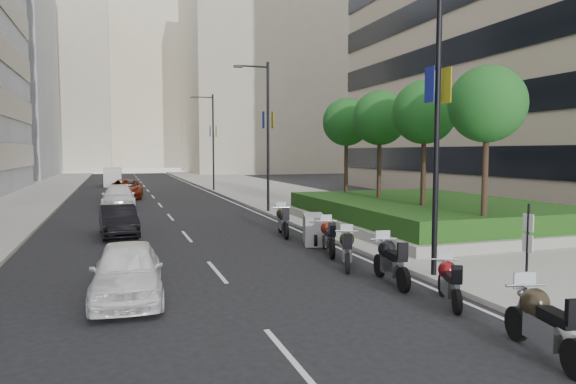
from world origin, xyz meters
name	(u,v)px	position (x,y,z in m)	size (l,w,h in m)	color
ground	(308,303)	(0.00, 0.00, 0.00)	(160.00, 160.00, 0.00)	black
sidewalk_right	(281,194)	(9.00, 30.00, 0.07)	(10.00, 100.00, 0.15)	#9E9B93
sidewalk_left	(6,202)	(-12.00, 30.00, 0.07)	(8.00, 100.00, 0.15)	#9E9B93
lane_edge	(220,197)	(3.70, 30.00, 0.01)	(0.12, 100.00, 0.01)	silver
lane_centre	(155,199)	(-1.50, 30.00, 0.01)	(0.12, 100.00, 0.01)	silver
building_cream_right	(265,73)	(22.00, 80.00, 18.00)	(28.00, 24.00, 36.00)	#B7AD93
building_cream_left	(39,83)	(-18.00, 100.00, 17.00)	(26.00, 24.00, 34.00)	#B7AD93
building_cream_centre	(141,89)	(2.00, 120.00, 19.00)	(30.00, 24.00, 38.00)	#B7AD93
planter	(425,220)	(10.00, 10.00, 0.35)	(10.00, 14.00, 0.40)	gray
hedge	(426,208)	(10.00, 10.00, 0.95)	(9.40, 13.40, 0.80)	#1F3D11
tree_0	(487,105)	(8.50, 4.00, 5.42)	(2.80, 2.80, 6.30)	#332319
tree_1	(424,113)	(8.50, 8.00, 5.42)	(2.80, 2.80, 6.30)	#332319
tree_2	(380,118)	(8.50, 12.00, 5.42)	(2.80, 2.80, 6.30)	#332319
tree_3	(346,122)	(8.50, 16.00, 5.42)	(2.80, 2.80, 6.30)	#332319
lamp_post_0	(433,104)	(4.14, 1.00, 5.07)	(2.34, 0.45, 9.00)	black
lamp_post_1	(265,129)	(4.14, 18.00, 5.07)	(2.34, 0.45, 9.00)	black
lamp_post_2	(212,137)	(4.14, 36.00, 5.07)	(2.34, 0.45, 9.00)	black
parking_sign	(527,247)	(4.80, -2.00, 1.46)	(0.06, 0.32, 2.50)	black
motorcycle_0	(543,322)	(2.83, -4.47, 0.65)	(0.85, 2.41, 1.21)	black
motorcycle_1	(449,282)	(3.24, -1.17, 0.55)	(0.98, 1.95, 1.03)	black
motorcycle_2	(390,261)	(2.87, 1.01, 0.65)	(0.81, 2.42, 1.21)	black
motorcycle_3	(347,249)	(2.59, 3.26, 0.60)	(1.09, 2.11, 1.12)	black
motorcycle_4	(328,237)	(2.89, 5.48, 0.62)	(0.88, 2.29, 1.16)	black
motorcycle_5	(314,229)	(3.13, 7.56, 0.59)	(1.32, 2.08, 1.18)	black
motorcycle_6	(283,221)	(2.58, 9.87, 0.66)	(0.82, 2.45, 1.23)	black
car_a	(127,271)	(-4.19, 1.80, 0.72)	(1.71, 4.25, 1.45)	white
car_b	(118,220)	(-4.33, 12.11, 0.69)	(1.46, 4.18, 1.38)	black
car_c	(118,197)	(-4.25, 23.80, 0.74)	(2.08, 5.11, 1.48)	silver
car_d	(126,189)	(-3.66, 31.10, 0.77)	(2.54, 5.51, 1.53)	maroon
delivery_van	(113,178)	(-4.65, 47.13, 0.91)	(1.89, 4.69, 1.95)	#AEADAF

